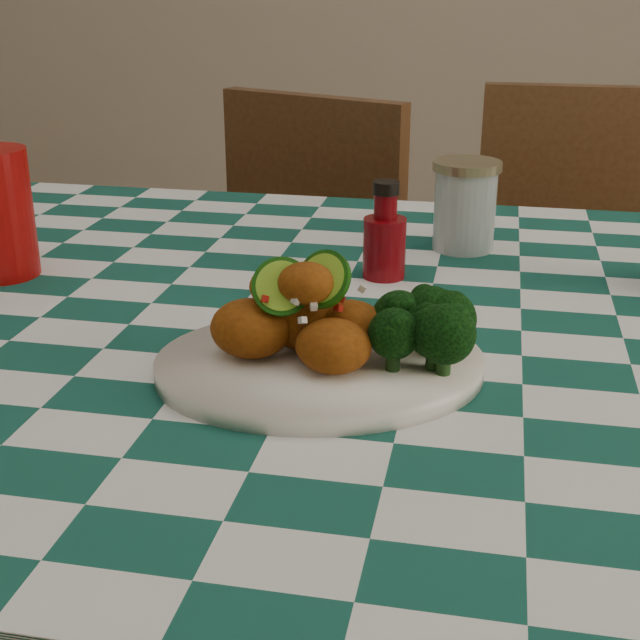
% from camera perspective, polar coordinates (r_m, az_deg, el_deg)
% --- Properties ---
extents(dining_table, '(1.66, 1.06, 0.79)m').
position_cam_1_polar(dining_table, '(1.17, 0.51, -17.89)').
color(dining_table, '#134D40').
rests_on(dining_table, ground).
extents(plate, '(0.36, 0.31, 0.02)m').
position_cam_1_polar(plate, '(0.83, 0.00, -2.94)').
color(plate, white).
rests_on(plate, dining_table).
extents(fried_chicken_pile, '(0.14, 0.10, 0.09)m').
position_cam_1_polar(fried_chicken_pile, '(0.81, -0.74, 0.63)').
color(fried_chicken_pile, '#8F440D').
rests_on(fried_chicken_pile, plate).
extents(broccoli_side, '(0.08, 0.08, 0.06)m').
position_cam_1_polar(broccoli_side, '(0.81, 6.66, -0.52)').
color(broccoli_side, black).
rests_on(broccoli_side, plate).
extents(ketchup_bottle, '(0.06, 0.06, 0.12)m').
position_cam_1_polar(ketchup_bottle, '(1.08, 4.17, 5.77)').
color(ketchup_bottle, '#6A050B').
rests_on(ketchup_bottle, dining_table).
extents(mason_jar, '(0.10, 0.10, 0.12)m').
position_cam_1_polar(mason_jar, '(1.20, 9.25, 7.24)').
color(mason_jar, '#B2BCBA').
rests_on(mason_jar, dining_table).
extents(wooden_chair_left, '(0.54, 0.55, 0.90)m').
position_cam_1_polar(wooden_chair_left, '(1.76, -3.77, -1.26)').
color(wooden_chair_left, '#472814').
rests_on(wooden_chair_left, ground).
extents(wooden_chair_right, '(0.43, 0.45, 0.93)m').
position_cam_1_polar(wooden_chair_right, '(1.73, 16.30, -2.14)').
color(wooden_chair_right, '#472814').
rests_on(wooden_chair_right, ground).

